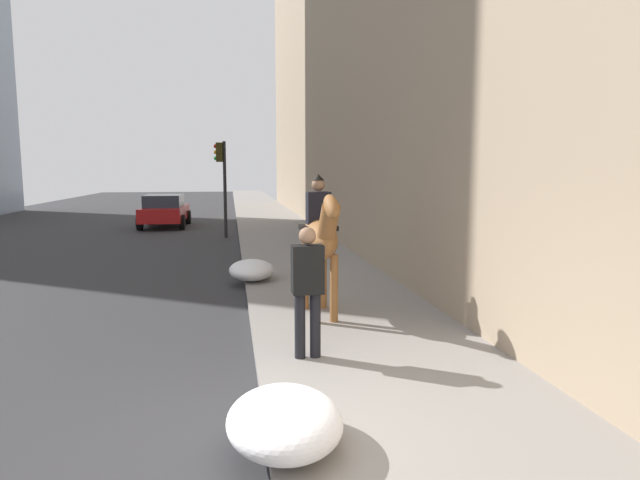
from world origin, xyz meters
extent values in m
cube|color=gray|center=(0.00, -1.64, 0.06)|extent=(120.00, 3.28, 0.12)
ellipsoid|color=brown|center=(4.12, -1.15, 1.40)|extent=(1.52, 0.60, 0.66)
cylinder|color=brown|center=(3.67, -1.32, 0.66)|extent=(0.13, 0.13, 1.09)
cylinder|color=brown|center=(3.66, -1.00, 0.66)|extent=(0.13, 0.13, 1.09)
cylinder|color=brown|center=(4.57, -1.30, 0.66)|extent=(0.13, 0.13, 1.09)
cylinder|color=brown|center=(4.56, -0.98, 0.66)|extent=(0.13, 0.13, 1.09)
cylinder|color=brown|center=(3.35, -1.17, 1.75)|extent=(0.64, 0.30, 0.68)
ellipsoid|color=brown|center=(3.14, -1.18, 2.00)|extent=(0.63, 0.24, 0.49)
cylinder|color=black|center=(4.83, -1.13, 1.31)|extent=(0.28, 0.11, 0.55)
cube|color=black|center=(4.17, -1.15, 1.59)|extent=(0.46, 0.61, 0.08)
cube|color=black|center=(4.17, -1.15, 1.90)|extent=(0.29, 0.39, 0.55)
sphere|color=#8C664C|center=(4.17, -1.15, 2.30)|extent=(0.22, 0.22, 0.22)
cone|color=black|center=(4.17, -1.15, 2.42)|extent=(0.21, 0.21, 0.10)
cylinder|color=black|center=(2.05, -0.57, 0.54)|extent=(0.14, 0.14, 0.85)
cylinder|color=black|center=(2.06, -0.77, 0.54)|extent=(0.14, 0.14, 0.85)
cube|color=black|center=(2.06, -0.67, 1.28)|extent=(0.27, 0.41, 0.62)
sphere|color=#8C664C|center=(2.06, -0.67, 1.71)|extent=(0.22, 0.22, 0.22)
cube|color=maroon|center=(20.38, 3.16, 0.62)|extent=(4.04, 1.85, 0.60)
cube|color=#262D38|center=(20.14, 3.16, 1.18)|extent=(2.02, 1.59, 0.52)
cylinder|color=black|center=(21.64, 3.99, 0.32)|extent=(0.65, 0.24, 0.64)
cylinder|color=black|center=(21.60, 2.25, 0.32)|extent=(0.65, 0.24, 0.64)
cylinder|color=black|center=(19.17, 4.06, 0.32)|extent=(0.65, 0.24, 0.64)
cylinder|color=black|center=(19.12, 2.32, 0.32)|extent=(0.65, 0.24, 0.64)
cylinder|color=black|center=(15.96, 0.47, 1.78)|extent=(0.12, 0.12, 3.57)
cube|color=#2D280C|center=(15.96, 0.65, 3.17)|extent=(0.20, 0.24, 0.70)
sphere|color=red|center=(15.96, 0.78, 3.39)|extent=(0.14, 0.14, 0.14)
sphere|color=orange|center=(15.96, 0.78, 3.17)|extent=(0.14, 0.14, 0.14)
sphere|color=green|center=(15.96, 0.78, 2.95)|extent=(0.14, 0.14, 0.14)
ellipsoid|color=white|center=(-0.20, -0.15, 0.35)|extent=(1.33, 1.02, 0.46)
ellipsoid|color=white|center=(7.26, -0.15, 0.34)|extent=(1.29, 0.99, 0.45)
camera|label=1|loc=(-4.78, 0.28, 2.54)|focal=30.95mm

